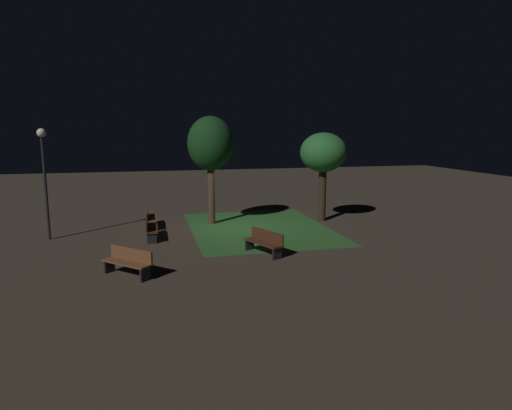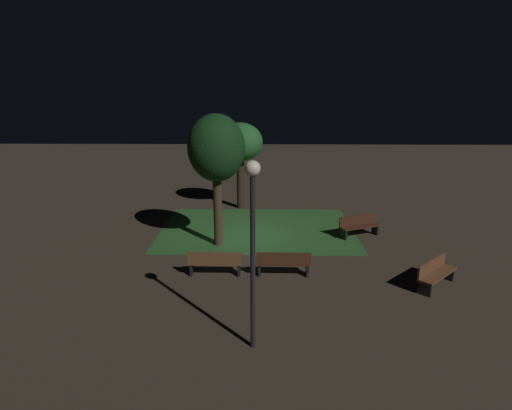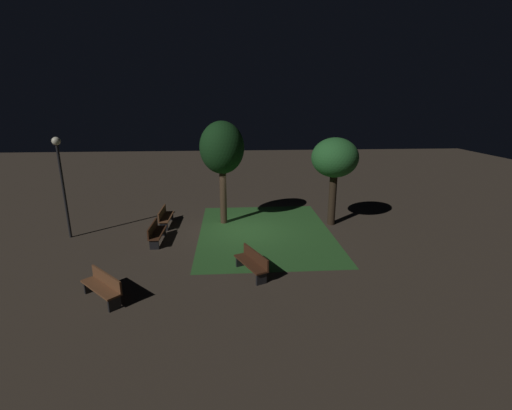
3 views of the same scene
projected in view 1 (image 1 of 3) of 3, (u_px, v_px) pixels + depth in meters
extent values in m
plane|color=#3D3328|center=(239.00, 228.00, 20.96)|extent=(60.00, 60.00, 0.00)
cube|color=#2D6028|center=(259.00, 228.00, 20.98)|extent=(8.46, 6.27, 0.01)
cube|color=brown|center=(151.00, 218.00, 21.05)|extent=(1.81, 0.50, 0.06)
cube|color=brown|center=(146.00, 213.00, 20.96)|extent=(1.80, 0.08, 0.40)
cube|color=black|center=(151.00, 220.00, 21.86)|extent=(0.08, 0.38, 0.42)
cube|color=black|center=(151.00, 227.00, 20.32)|extent=(0.08, 0.38, 0.42)
cube|color=#422314|center=(152.00, 228.00, 18.86)|extent=(1.81, 0.51, 0.06)
cube|color=#422314|center=(146.00, 223.00, 18.78)|extent=(1.80, 0.09, 0.40)
cube|color=black|center=(152.00, 230.00, 19.67)|extent=(0.09, 0.39, 0.42)
cube|color=black|center=(152.00, 239.00, 18.13)|extent=(0.09, 0.39, 0.42)
cube|color=brown|center=(126.00, 263.00, 14.06)|extent=(1.62, 1.61, 0.06)
cube|color=brown|center=(131.00, 254.00, 14.20)|extent=(1.32, 1.31, 0.40)
cube|color=black|center=(145.00, 274.00, 13.68)|extent=(0.33, 0.33, 0.42)
cube|color=black|center=(109.00, 266.00, 14.51)|extent=(0.33, 0.33, 0.42)
cube|color=#422314|center=(263.00, 243.00, 16.52)|extent=(1.84, 1.18, 0.06)
cube|color=#422314|center=(267.00, 236.00, 16.61)|extent=(1.66, 0.80, 0.40)
cube|color=black|center=(277.00, 254.00, 15.94)|extent=(0.23, 0.38, 0.42)
cube|color=black|center=(250.00, 245.00, 17.18)|extent=(0.23, 0.38, 0.42)
cylinder|color=#2D2116|center=(322.00, 193.00, 22.44)|extent=(0.38, 0.38, 2.81)
ellipsoid|color=#28662D|center=(323.00, 152.00, 22.10)|extent=(2.29, 2.29, 1.94)
cylinder|color=#423021|center=(211.00, 190.00, 21.70)|extent=(0.34, 0.34, 3.29)
ellipsoid|color=#143816|center=(210.00, 143.00, 21.32)|extent=(2.19, 2.19, 2.58)
cylinder|color=black|center=(46.00, 189.00, 18.48)|extent=(0.12, 0.12, 4.27)
sphere|color=#F2EDCC|center=(41.00, 133.00, 18.10)|extent=(0.36, 0.36, 0.36)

